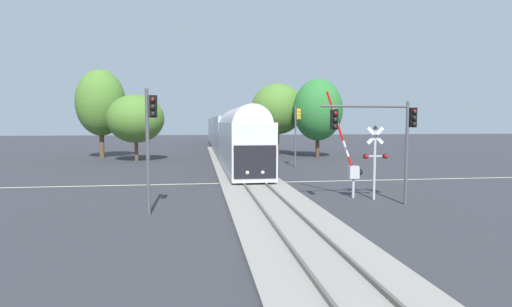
{
  "coord_description": "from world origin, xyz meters",
  "views": [
    {
      "loc": [
        -3.58,
        -28.34,
        4.24
      ],
      "look_at": [
        0.48,
        0.71,
        2.0
      ],
      "focal_mm": 28.82,
      "sensor_mm": 36.0,
      "label": 1
    }
  ],
  "objects_px": {
    "traffic_signal_near_right": "(383,127)",
    "commuter_train": "(225,133)",
    "crossing_signal_mast": "(375,154)",
    "traffic_signal_near_left": "(150,131)",
    "oak_behind_train": "(136,119)",
    "elm_centre_background": "(277,109)",
    "crossing_gate_near": "(351,164)",
    "traffic_signal_far_side": "(297,126)",
    "oak_far_right": "(318,110)",
    "pine_left_background": "(101,103)"
  },
  "relations": [
    {
      "from": "oak_far_right",
      "to": "pine_left_background",
      "type": "xyz_separation_m",
      "value": [
        -25.79,
        2.86,
        0.81
      ]
    },
    {
      "from": "pine_left_background",
      "to": "traffic_signal_far_side",
      "type": "bearing_deg",
      "value": -32.92
    },
    {
      "from": "crossing_signal_mast",
      "to": "traffic_signal_near_left",
      "type": "relative_size",
      "value": 0.71
    },
    {
      "from": "crossing_signal_mast",
      "to": "traffic_signal_near_right",
      "type": "height_order",
      "value": "traffic_signal_near_right"
    },
    {
      "from": "commuter_train",
      "to": "elm_centre_background",
      "type": "distance_m",
      "value": 7.89
    },
    {
      "from": "traffic_signal_far_side",
      "to": "elm_centre_background",
      "type": "height_order",
      "value": "elm_centre_background"
    },
    {
      "from": "crossing_gate_near",
      "to": "pine_left_background",
      "type": "bearing_deg",
      "value": 124.18
    },
    {
      "from": "crossing_gate_near",
      "to": "oak_far_right",
      "type": "relative_size",
      "value": 0.63
    },
    {
      "from": "traffic_signal_near_right",
      "to": "elm_centre_background",
      "type": "bearing_deg",
      "value": 88.33
    },
    {
      "from": "crossing_gate_near",
      "to": "oak_far_right",
      "type": "xyz_separation_m",
      "value": [
        5.87,
        26.47,
        3.79
      ]
    },
    {
      "from": "traffic_signal_near_left",
      "to": "elm_centre_background",
      "type": "distance_m",
      "value": 35.91
    },
    {
      "from": "oak_behind_train",
      "to": "crossing_gate_near",
      "type": "bearing_deg",
      "value": -58.05
    },
    {
      "from": "crossing_gate_near",
      "to": "oak_far_right",
      "type": "bearing_deg",
      "value": 77.49
    },
    {
      "from": "traffic_signal_near_right",
      "to": "pine_left_background",
      "type": "bearing_deg",
      "value": 123.23
    },
    {
      "from": "traffic_signal_near_left",
      "to": "traffic_signal_far_side",
      "type": "xyz_separation_m",
      "value": [
        11.33,
        18.8,
        0.03
      ]
    },
    {
      "from": "commuter_train",
      "to": "crossing_signal_mast",
      "type": "height_order",
      "value": "commuter_train"
    },
    {
      "from": "traffic_signal_near_right",
      "to": "oak_behind_train",
      "type": "bearing_deg",
      "value": 120.96
    },
    {
      "from": "crossing_gate_near",
      "to": "traffic_signal_near_right",
      "type": "xyz_separation_m",
      "value": [
        0.76,
        -2.22,
        2.06
      ]
    },
    {
      "from": "commuter_train",
      "to": "oak_far_right",
      "type": "distance_m",
      "value": 13.33
    },
    {
      "from": "traffic_signal_near_right",
      "to": "oak_far_right",
      "type": "bearing_deg",
      "value": 79.89
    },
    {
      "from": "oak_behind_train",
      "to": "pine_left_background",
      "type": "relative_size",
      "value": 0.69
    },
    {
      "from": "commuter_train",
      "to": "crossing_gate_near",
      "type": "relative_size",
      "value": 10.65
    },
    {
      "from": "pine_left_background",
      "to": "oak_far_right",
      "type": "bearing_deg",
      "value": -6.32
    },
    {
      "from": "traffic_signal_far_side",
      "to": "elm_centre_background",
      "type": "bearing_deg",
      "value": 86.24
    },
    {
      "from": "crossing_signal_mast",
      "to": "traffic_signal_far_side",
      "type": "relative_size",
      "value": 0.71
    },
    {
      "from": "traffic_signal_near_right",
      "to": "pine_left_background",
      "type": "xyz_separation_m",
      "value": [
        -20.68,
        31.56,
        2.54
      ]
    },
    {
      "from": "oak_behind_train",
      "to": "crossing_signal_mast",
      "type": "bearing_deg",
      "value": -56.99
    },
    {
      "from": "traffic_signal_near_right",
      "to": "traffic_signal_far_side",
      "type": "distance_m",
      "value": 18.18
    },
    {
      "from": "oak_far_right",
      "to": "elm_centre_background",
      "type": "xyz_separation_m",
      "value": [
        -4.15,
        4.35,
        0.21
      ]
    },
    {
      "from": "traffic_signal_near_left",
      "to": "pine_left_background",
      "type": "bearing_deg",
      "value": 106.18
    },
    {
      "from": "commuter_train",
      "to": "traffic_signal_near_left",
      "type": "xyz_separation_m",
      "value": [
        -5.74,
        -36.66,
        1.11
      ]
    },
    {
      "from": "elm_centre_background",
      "to": "pine_left_background",
      "type": "height_order",
      "value": "pine_left_background"
    },
    {
      "from": "commuter_train",
      "to": "traffic_signal_near_left",
      "type": "relative_size",
      "value": 11.0
    },
    {
      "from": "traffic_signal_near_left",
      "to": "traffic_signal_far_side",
      "type": "distance_m",
      "value": 21.95
    },
    {
      "from": "oak_behind_train",
      "to": "traffic_signal_far_side",
      "type": "bearing_deg",
      "value": -27.81
    },
    {
      "from": "traffic_signal_near_right",
      "to": "elm_centre_background",
      "type": "xyz_separation_m",
      "value": [
        0.96,
        33.05,
        1.95
      ]
    },
    {
      "from": "traffic_signal_near_right",
      "to": "commuter_train",
      "type": "bearing_deg",
      "value": 98.83
    },
    {
      "from": "traffic_signal_near_left",
      "to": "traffic_signal_far_side",
      "type": "height_order",
      "value": "traffic_signal_far_side"
    },
    {
      "from": "crossing_gate_near",
      "to": "elm_centre_background",
      "type": "bearing_deg",
      "value": 86.8
    },
    {
      "from": "oak_far_right",
      "to": "pine_left_background",
      "type": "height_order",
      "value": "pine_left_background"
    },
    {
      "from": "crossing_signal_mast",
      "to": "oak_behind_train",
      "type": "relative_size",
      "value": 0.57
    },
    {
      "from": "traffic_signal_near_right",
      "to": "pine_left_background",
      "type": "relative_size",
      "value": 0.5
    },
    {
      "from": "crossing_gate_near",
      "to": "oak_behind_train",
      "type": "xyz_separation_m",
      "value": [
        -15.2,
        24.36,
        2.68
      ]
    },
    {
      "from": "oak_behind_train",
      "to": "oak_far_right",
      "type": "xyz_separation_m",
      "value": [
        21.07,
        2.11,
        1.11
      ]
    },
    {
      "from": "crossing_signal_mast",
      "to": "elm_centre_background",
      "type": "relative_size",
      "value": 0.44
    },
    {
      "from": "crossing_signal_mast",
      "to": "traffic_signal_near_right",
      "type": "xyz_separation_m",
      "value": [
        -0.32,
        -1.54,
        1.49
      ]
    },
    {
      "from": "traffic_signal_near_left",
      "to": "crossing_signal_mast",
      "type": "bearing_deg",
      "value": 10.51
    },
    {
      "from": "oak_behind_train",
      "to": "elm_centre_background",
      "type": "xyz_separation_m",
      "value": [
        16.92,
        6.46,
        1.32
      ]
    },
    {
      "from": "crossing_signal_mast",
      "to": "oak_behind_train",
      "type": "distance_m",
      "value": 29.95
    },
    {
      "from": "commuter_train",
      "to": "traffic_signal_near_right",
      "type": "distance_m",
      "value": 36.49
    }
  ]
}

